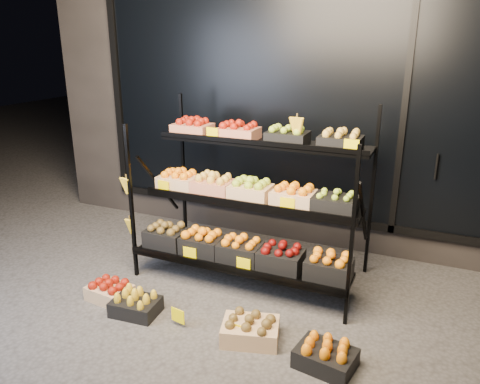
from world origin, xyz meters
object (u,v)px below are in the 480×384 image
at_px(display_rack, 249,201).
at_px(floor_crate_left, 110,290).
at_px(floor_crate_midleft, 136,304).
at_px(floor_crate_midright, 250,329).

bearing_deg(display_rack, floor_crate_left, -137.78).
height_order(display_rack, floor_crate_midleft, display_rack).
xyz_separation_m(display_rack, floor_crate_left, (-0.97, -0.88, -0.70)).
distance_m(display_rack, floor_crate_left, 1.49).
bearing_deg(floor_crate_midleft, floor_crate_midright, -1.68).
distance_m(floor_crate_midleft, floor_crate_midright, 1.03).
bearing_deg(display_rack, floor_crate_midleft, -122.43).
bearing_deg(floor_crate_midright, display_rack, 98.09).
bearing_deg(floor_crate_left, floor_crate_midleft, -8.99).
bearing_deg(floor_crate_left, display_rack, 48.82).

